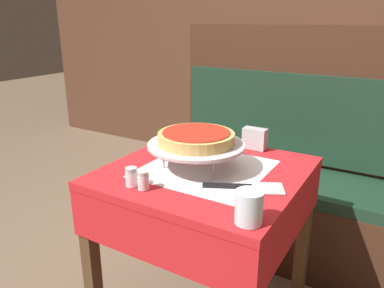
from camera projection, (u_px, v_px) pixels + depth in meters
The scene contains 12 objects.
dining_table_front at pixel (205, 198), 1.44m from camera, with size 0.70×0.70×0.75m.
dining_table_rear at pixel (330, 115), 2.63m from camera, with size 0.64×0.64×0.75m.
booth_bench at pixel (282, 190), 2.12m from camera, with size 1.39×0.48×1.25m.
back_wall_panel at pixel (330, 30), 2.85m from camera, with size 6.00×0.04×2.40m, color #4C2D1E.
pizza_pan_stand at pixel (196, 146), 1.37m from camera, with size 0.36×0.36×0.10m.
deep_dish_pizza at pixel (196, 138), 1.36m from camera, with size 0.28×0.28×0.04m.
pizza_server at pixel (247, 187), 1.23m from camera, with size 0.26×0.17×0.01m.
water_glass_near at pixel (249, 207), 1.01m from camera, with size 0.08×0.08×0.09m.
salt_shaker at pixel (132, 177), 1.24m from camera, with size 0.04×0.04×0.07m.
pepper_shaker at pixel (143, 180), 1.22m from camera, with size 0.04×0.04×0.06m.
napkin_holder at pixel (255, 139), 1.60m from camera, with size 0.10×0.05×0.09m.
condiment_caddy at pixel (328, 95), 2.51m from camera, with size 0.13×0.13×0.18m.
Camera 1 is at (0.62, -1.14, 1.28)m, focal length 35.00 mm.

